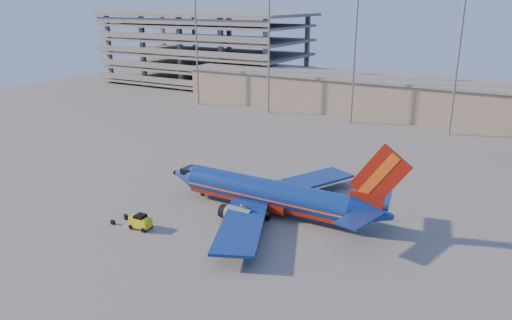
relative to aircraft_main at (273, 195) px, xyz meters
The scene contains 7 objects.
ground 5.46m from the aircraft_main, 123.82° to the left, with size 220.00×220.00×0.00m, color slate.
terminal_building 62.57m from the aircraft_main, 83.35° to the left, with size 122.00×16.00×8.50m.
parking_garage 101.94m from the aircraft_main, 129.64° to the left, with size 62.00×32.00×21.40m.
light_mast_row 52.43m from the aircraft_main, 87.44° to the left, with size 101.60×1.60×28.65m.
aircraft_main is the anchor object (origin of this frame).
baggage_tug 15.97m from the aircraft_main, 133.33° to the right, with size 2.45×1.54×1.73m.
luggage_pile 17.44m from the aircraft_main, 141.06° to the right, with size 2.99×2.32×0.54m.
Camera 1 is at (29.12, -54.20, 24.91)m, focal length 35.00 mm.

